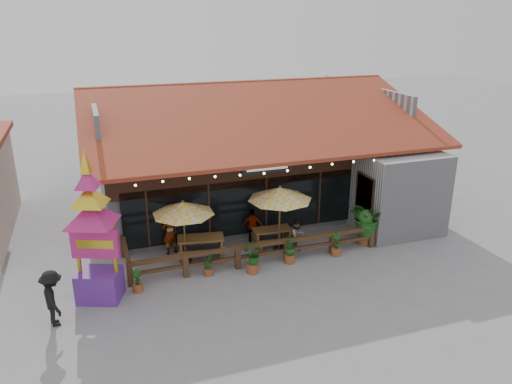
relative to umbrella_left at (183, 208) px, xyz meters
name	(u,v)px	position (x,y,z in m)	size (l,w,h in m)	color
ground	(293,253)	(4.26, -0.73, -2.23)	(100.00, 100.00, 0.00)	gray
restaurant_building	(248,158)	(4.52, 5.88, -0.03)	(15.50, 14.73, 6.09)	#B1B1B6
patio_railing	(242,250)	(2.01, -1.00, -1.62)	(10.00, 2.60, 0.92)	#4D311B
umbrella_left	(183,208)	(0.00, 0.00, 0.00)	(3.16, 3.16, 2.56)	brown
umbrella_right	(280,194)	(3.86, -0.17, 0.18)	(3.04, 3.04, 2.77)	brown
picnic_table_left	(201,244)	(0.65, 0.14, -1.65)	(2.05, 1.85, 0.87)	brown
picnic_table_right	(272,234)	(3.70, 0.25, -1.72)	(1.64, 1.44, 0.75)	brown
thai_sign_tower	(92,217)	(-3.28, -1.77, 0.76)	(2.71, 2.71, 5.66)	#5C268E
tropical_plant	(366,217)	(7.46, -0.87, -1.02)	(1.95, 2.01, 2.13)	brown
diner_a	(170,233)	(-0.42, 0.87, -1.32)	(0.66, 0.44, 1.82)	#321B10
diner_b	(297,236)	(4.43, -0.69, -1.52)	(0.70, 0.54, 1.43)	#321B10
diner_c	(253,226)	(3.06, 0.84, -1.50)	(0.86, 0.36, 1.47)	#321B10
pedestrian	(53,298)	(-4.67, -2.85, -1.31)	(1.19, 0.68, 1.84)	black
planter_a	(137,282)	(-2.04, -1.70, -1.87)	(0.35, 0.35, 0.87)	brown
planter_b	(208,266)	(0.57, -1.37, -1.85)	(0.39, 0.40, 0.85)	brown
planter_c	(253,257)	(2.19, -1.72, -1.61)	(0.76, 0.68, 1.12)	brown
planter_d	(290,251)	(3.81, -1.43, -1.72)	(0.55, 0.55, 1.05)	brown
planter_e	(336,246)	(5.81, -1.47, -1.82)	(0.41, 0.42, 0.99)	brown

